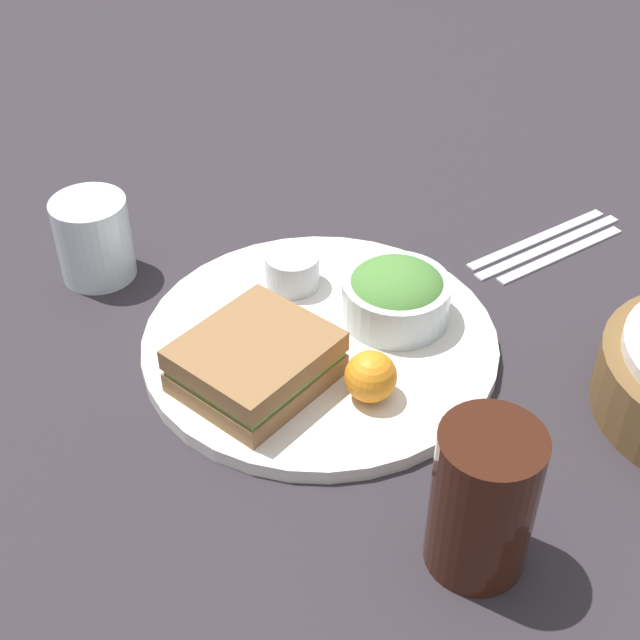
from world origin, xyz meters
TOP-DOWN VIEW (x-y plane):
  - ground_plane at (0.00, 0.00)m, footprint 4.00×4.00m
  - plate at (0.00, 0.00)m, footprint 0.34×0.34m
  - sandwich at (0.08, 0.00)m, footprint 0.13×0.11m
  - salad_bowl at (-0.07, 0.03)m, footprint 0.10×0.10m
  - dressing_cup at (-0.04, -0.08)m, footprint 0.05×0.05m
  - orange_wedge at (0.03, 0.09)m, footprint 0.05×0.05m
  - drink_glass at (0.10, 0.24)m, footprint 0.08×0.08m
  - fork at (-0.30, 0.06)m, footprint 0.19×0.06m
  - knife at (-0.29, 0.07)m, footprint 0.20×0.06m
  - spoon at (-0.29, 0.09)m, footprint 0.18×0.05m
  - water_glass at (0.07, -0.25)m, footprint 0.08×0.08m

SIDE VIEW (x-z plane):
  - ground_plane at x=0.00m, z-range 0.00..0.00m
  - fork at x=-0.30m, z-range 0.00..0.01m
  - knife at x=-0.29m, z-range 0.00..0.01m
  - spoon at x=-0.29m, z-range 0.00..0.01m
  - plate at x=0.00m, z-range 0.00..0.01m
  - dressing_cup at x=-0.04m, z-range 0.01..0.05m
  - orange_wedge at x=0.03m, z-range 0.01..0.06m
  - sandwich at x=0.08m, z-range 0.01..0.06m
  - salad_bowl at x=-0.07m, z-range 0.01..0.07m
  - water_glass at x=0.07m, z-range 0.00..0.09m
  - drink_glass at x=0.10m, z-range 0.00..0.13m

